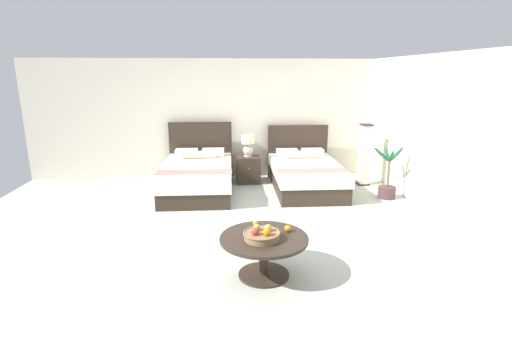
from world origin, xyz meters
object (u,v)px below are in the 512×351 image
at_px(bed_near_window, 198,176).
at_px(loose_orange, 288,228).
at_px(floor_lamp_corner, 365,155).
at_px(table_lamp, 248,144).
at_px(coffee_table, 264,247).
at_px(nightstand, 248,169).
at_px(potted_palm, 387,185).
at_px(fruit_bowl, 262,235).
at_px(loose_apple, 256,223).
at_px(bed_near_corner, 305,174).

xyz_separation_m(bed_near_window, loose_orange, (1.20, -3.20, 0.19)).
relative_size(bed_near_window, floor_lamp_corner, 1.75).
relative_size(loose_orange, floor_lamp_corner, 0.06).
distance_m(table_lamp, coffee_table, 3.93).
bearing_deg(loose_orange, bed_near_window, 110.49).
distance_m(nightstand, loose_orange, 3.78).
xyz_separation_m(bed_near_window, table_lamp, (1.00, 0.58, 0.49)).
relative_size(table_lamp, potted_palm, 0.46).
distance_m(table_lamp, fruit_bowl, 3.97).
bearing_deg(potted_palm, loose_orange, -132.16).
relative_size(bed_near_window, loose_orange, 28.03).
distance_m(coffee_table, potted_palm, 3.63).
xyz_separation_m(loose_orange, floor_lamp_corner, (2.13, 3.38, 0.11)).
height_order(nightstand, loose_apple, nightstand).
bearing_deg(floor_lamp_corner, loose_orange, -122.16).
bearing_deg(nightstand, table_lamp, 90.00).
relative_size(table_lamp, loose_orange, 5.77).
height_order(bed_near_corner, coffee_table, bed_near_corner).
height_order(bed_near_window, potted_palm, bed_near_window).
height_order(bed_near_window, floor_lamp_corner, floor_lamp_corner).
bearing_deg(loose_orange, bed_near_corner, 74.46).
bearing_deg(loose_apple, coffee_table, -78.74).
distance_m(table_lamp, potted_palm, 2.82).
bearing_deg(bed_near_window, floor_lamp_corner, 3.17).
height_order(bed_near_window, table_lamp, bed_near_window).
height_order(bed_near_window, bed_near_corner, bed_near_window).
bearing_deg(fruit_bowl, table_lamp, 88.26).
relative_size(nightstand, floor_lamp_corner, 0.44).
distance_m(bed_near_window, fruit_bowl, 3.50).
bearing_deg(nightstand, floor_lamp_corner, -9.32).
bearing_deg(floor_lamp_corner, table_lamp, 170.20).
xyz_separation_m(bed_near_window, bed_near_corner, (2.08, 0.00, -0.02)).
xyz_separation_m(bed_near_window, fruit_bowl, (0.88, -3.38, 0.21)).
distance_m(fruit_bowl, loose_orange, 0.36).
relative_size(bed_near_window, potted_palm, 2.23).
relative_size(table_lamp, coffee_table, 0.46).
height_order(loose_orange, floor_lamp_corner, floor_lamp_corner).
bearing_deg(nightstand, loose_apple, -92.46).
height_order(fruit_bowl, potted_palm, potted_palm).
distance_m(nightstand, potted_palm, 2.76).
relative_size(bed_near_corner, loose_orange, 27.49).
bearing_deg(floor_lamp_corner, potted_palm, -82.59).
bearing_deg(coffee_table, nightstand, 88.69).
relative_size(fruit_bowl, loose_orange, 5.23).
height_order(bed_near_corner, loose_apple, bed_near_corner).
relative_size(bed_near_window, bed_near_corner, 1.02).
bearing_deg(nightstand, fruit_bowl, -91.75).
height_order(coffee_table, loose_apple, loose_apple).
bearing_deg(coffee_table, loose_orange, 23.43).
distance_m(table_lamp, loose_orange, 3.80).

